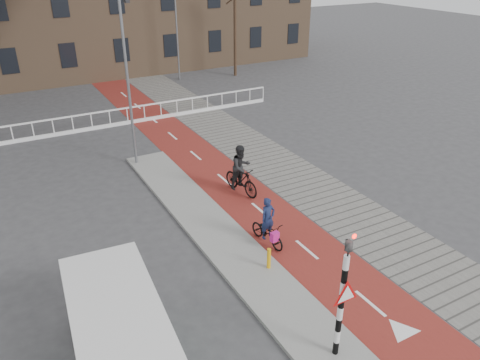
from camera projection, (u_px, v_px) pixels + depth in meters
ground at (306, 300)px, 13.30m from camera, size 120.00×120.00×0.00m
bike_lane at (204, 163)px, 21.78m from camera, size 2.50×60.00×0.01m
sidewalk at (256, 152)px, 23.00m from camera, size 3.00×60.00×0.01m
curb_island at (221, 237)px, 16.10m from camera, size 1.80×16.00×0.12m
traffic_signal at (343, 293)px, 10.57m from camera, size 0.80×0.80×3.68m
bollard at (269, 258)px, 14.31m from camera, size 0.12×0.12×0.69m
cyclist_near at (268, 229)px, 15.60m from camera, size 0.75×1.66×1.71m
cyclist_far at (241, 174)px, 18.74m from camera, size 1.00×2.01×2.07m
van at (121, 343)px, 10.44m from camera, size 2.28×4.90×2.05m
railing at (34, 134)px, 24.31m from camera, size 28.00×0.10×0.99m
tree_right at (235, 27)px, 35.15m from camera, size 0.23×0.23×7.32m
streetlight_near at (128, 87)px, 19.98m from camera, size 0.12×0.12×7.34m
streetlight_right at (176, 21)px, 33.72m from camera, size 0.12×0.12×8.55m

